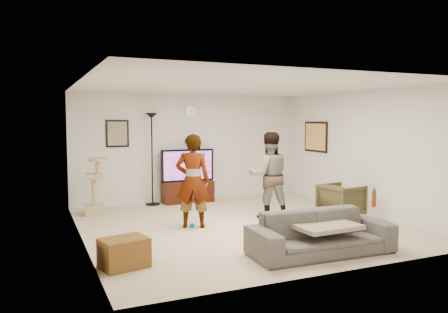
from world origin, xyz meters
name	(u,v)px	position (x,y,z in m)	size (l,w,h in m)	color
floor	(241,225)	(0.00, 0.00, -0.01)	(5.50, 5.50, 0.02)	#C3B494
ceiling	(242,85)	(0.00, 0.00, 2.51)	(5.50, 5.50, 0.02)	white
wall_back	(190,147)	(0.00, 2.75, 1.25)	(5.50, 0.04, 2.50)	white
wall_front	(340,173)	(0.00, -2.75, 1.25)	(5.50, 0.04, 2.50)	white
wall_left	(81,162)	(-2.75, 0.00, 1.25)	(0.04, 5.50, 2.50)	white
wall_right	(363,152)	(2.75, 0.00, 1.25)	(0.04, 5.50, 2.50)	white
wall_clock	(191,111)	(0.00, 2.72, 2.10)	(0.26, 0.26, 0.04)	silver
wall_speaker	(191,142)	(0.00, 2.69, 1.38)	(0.25, 0.10, 0.10)	black
picture_back	(117,134)	(-1.70, 2.73, 1.60)	(0.42, 0.03, 0.52)	gray
picture_right	(316,137)	(2.73, 1.60, 1.50)	(0.03, 0.78, 0.62)	#DE984B
tv_stand	(188,192)	(-0.16, 2.50, 0.24)	(1.17, 0.45, 0.49)	black
console_box	(194,203)	(-0.14, 2.11, 0.04)	(0.40, 0.30, 0.07)	silver
tv	(187,165)	(-0.16, 2.50, 0.86)	(1.25, 0.08, 0.74)	black
tv_screen	(188,165)	(-0.16, 2.46, 0.86)	(1.15, 0.01, 0.65)	#D54843
floor_lamp	(152,159)	(-0.99, 2.52, 1.03)	(0.32, 0.32, 2.05)	black
cat_tree	(94,186)	(-2.32, 1.95, 0.57)	(0.37, 0.37, 1.15)	tan
person_left	(193,181)	(-0.86, 0.18, 0.83)	(0.61, 0.40, 1.66)	#AAAAAA
person_right	(269,175)	(0.74, 0.29, 0.83)	(0.81, 0.63, 1.67)	#23598B
sofa	(321,233)	(0.27, -2.03, 0.30)	(2.06, 0.81, 0.60)	#4A4641
throw_blanket	(324,225)	(0.32, -2.03, 0.41)	(0.90, 0.70, 0.06)	tan
beer_bottle	(374,199)	(1.21, -2.03, 0.73)	(0.06, 0.06, 0.25)	brown
armchair	(341,201)	(2.06, -0.22, 0.33)	(0.70, 0.72, 0.66)	#34301B
side_table	(124,253)	(-2.40, -1.49, 0.19)	(0.58, 0.43, 0.38)	brown
toy_ball	(192,225)	(-0.89, 0.14, 0.04)	(0.08, 0.08, 0.08)	#006785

